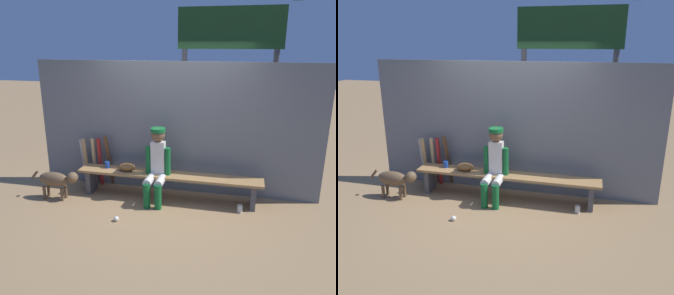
{
  "view_description": "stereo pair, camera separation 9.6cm",
  "coord_description": "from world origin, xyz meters",
  "views": [
    {
      "loc": [
        1.17,
        -4.98,
        2.48
      ],
      "look_at": [
        0.0,
        0.0,
        0.89
      ],
      "focal_mm": 36.39,
      "sensor_mm": 36.0,
      "label": 1
    },
    {
      "loc": [
        1.26,
        -4.96,
        2.48
      ],
      "look_at": [
        0.0,
        0.0,
        0.89
      ],
      "focal_mm": 36.39,
      "sensor_mm": 36.0,
      "label": 2
    }
  ],
  "objects": [
    {
      "name": "dugout_bench",
      "position": [
        0.0,
        0.0,
        0.35
      ],
      "size": [
        3.01,
        0.36,
        0.44
      ],
      "color": "#AD7F4C",
      "rests_on": "ground_plane"
    },
    {
      "name": "player_seated",
      "position": [
        -0.16,
        -0.11,
        0.64
      ],
      "size": [
        0.41,
        0.55,
        1.19
      ],
      "color": "silver",
      "rests_on": "ground_plane"
    },
    {
      "name": "bat_aluminum_silver",
      "position": [
        -1.61,
        0.28,
        0.43
      ],
      "size": [
        0.08,
        0.21,
        0.86
      ],
      "primitive_type": "cylinder",
      "rotation": [
        0.17,
        0.0,
        0.09
      ],
      "color": "#B7B7BC",
      "rests_on": "ground_plane"
    },
    {
      "name": "bat_wood_dark",
      "position": [
        -1.13,
        0.3,
        0.47
      ],
      "size": [
        0.1,
        0.27,
        0.94
      ],
      "primitive_type": "cylinder",
      "rotation": [
        0.21,
        0.0,
        -0.16
      ],
      "color": "brown",
      "rests_on": "ground_plane"
    },
    {
      "name": "chainlink_fence",
      "position": [
        0.0,
        0.39,
        1.1
      ],
      "size": [
        4.79,
        0.03,
        2.19
      ],
      "primitive_type": "cube",
      "color": "slate",
      "rests_on": "ground_plane"
    },
    {
      "name": "cup_on_ground",
      "position": [
        1.17,
        -0.19,
        0.06
      ],
      "size": [
        0.08,
        0.08,
        0.11
      ],
      "primitive_type": "cylinder",
      "color": "silver",
      "rests_on": "ground_plane"
    },
    {
      "name": "cup_on_bench",
      "position": [
        -1.06,
        0.05,
        0.49
      ],
      "size": [
        0.08,
        0.08,
        0.11
      ],
      "primitive_type": "cylinder",
      "color": "#1E47AD",
      "rests_on": "dugout_bench"
    },
    {
      "name": "baseball_glove",
      "position": [
        -0.7,
        0.0,
        0.5
      ],
      "size": [
        0.28,
        0.2,
        0.12
      ],
      "primitive_type": "ellipsoid",
      "color": "brown",
      "rests_on": "dugout_bench"
    },
    {
      "name": "ground_plane",
      "position": [
        0.0,
        0.0,
        0.0
      ],
      "size": [
        30.0,
        30.0,
        0.0
      ],
      "primitive_type": "plane",
      "color": "#9E7A51"
    },
    {
      "name": "bat_wood_natural",
      "position": [
        -1.41,
        0.28,
        0.44
      ],
      "size": [
        0.09,
        0.17,
        0.88
      ],
      "primitive_type": "cylinder",
      "rotation": [
        0.11,
        0.0,
        0.15
      ],
      "color": "tan",
      "rests_on": "ground_plane"
    },
    {
      "name": "baseball",
      "position": [
        -0.56,
        -0.89,
        0.04
      ],
      "size": [
        0.07,
        0.07,
        0.07
      ],
      "primitive_type": "sphere",
      "color": "white",
      "rests_on": "ground_plane"
    },
    {
      "name": "dog",
      "position": [
        -1.76,
        -0.4,
        0.34
      ],
      "size": [
        0.84,
        0.2,
        0.49
      ],
      "color": "brown",
      "rests_on": "ground_plane"
    },
    {
      "name": "bat_aluminum_red",
      "position": [
        -1.29,
        0.26,
        0.45
      ],
      "size": [
        0.08,
        0.16,
        0.9
      ],
      "primitive_type": "cylinder",
      "rotation": [
        0.1,
        0.0,
        0.14
      ],
      "color": "#B22323",
      "rests_on": "ground_plane"
    },
    {
      "name": "bat_wood_tan",
      "position": [
        -1.55,
        0.24,
        0.44
      ],
      "size": [
        0.1,
        0.24,
        0.88
      ],
      "primitive_type": "cylinder",
      "rotation": [
        0.19,
        0.0,
        0.18
      ],
      "color": "tan",
      "rests_on": "ground_plane"
    },
    {
      "name": "scoreboard",
      "position": [
        0.87,
        1.35,
        2.3
      ],
      "size": [
        2.12,
        0.27,
        3.31
      ],
      "color": "#3F3F42",
      "rests_on": "ground_plane"
    }
  ]
}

